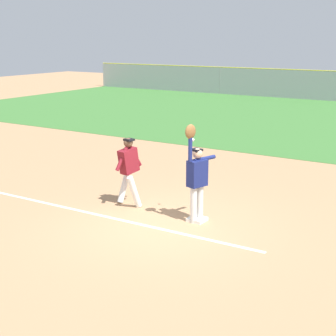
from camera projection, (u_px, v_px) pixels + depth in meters
name	position (u px, v px, depth m)	size (l,w,h in m)	color
ground_plane	(163.00, 225.00, 11.44)	(75.37, 75.37, 0.00)	tan
chalk_foul_line	(43.00, 202.00, 12.99)	(12.00, 0.10, 0.01)	white
first_base	(197.00, 219.00, 11.68)	(0.38, 0.38, 0.08)	white
fielder	(197.00, 175.00, 11.36)	(0.40, 0.88, 2.28)	silver
runner	(129.00, 167.00, 12.55)	(0.75, 0.84, 1.72)	white
baseball	(193.00, 140.00, 11.59)	(0.07, 0.07, 0.07)	white
parked_car_blue	(281.00, 84.00, 37.71)	(4.41, 2.14, 1.25)	#23389E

